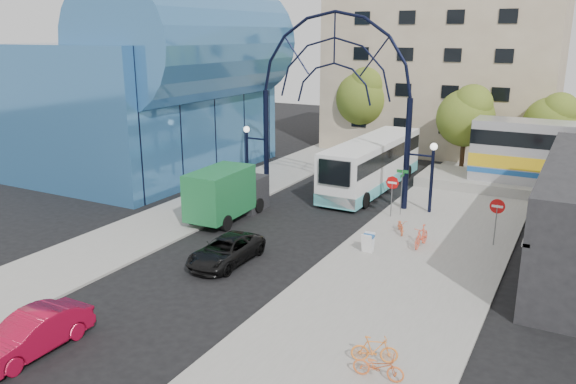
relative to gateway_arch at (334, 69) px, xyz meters
The scene contains 21 objects.
ground 16.41m from the gateway_arch, 90.00° to the right, with size 120.00×120.00×0.00m, color black.
sidewalk_east 15.37m from the gateway_arch, 51.34° to the right, with size 8.00×56.00×0.12m, color gray.
plaza_west 13.36m from the gateway_arch, 129.09° to the right, with size 5.00×50.00×0.12m, color gray.
gateway_arch is the anchor object (origin of this frame).
stop_sign 8.37m from the gateway_arch, 22.63° to the right, with size 0.80×0.07×2.50m.
do_not_enter_sign 13.43m from the gateway_arch, 19.99° to the right, with size 0.76×0.07×2.48m.
street_name_sign 8.38m from the gateway_arch, 15.07° to the right, with size 0.70×0.70×2.80m.
sandwich_board 12.52m from the gateway_arch, 55.09° to the right, with size 0.55×0.61×0.99m.
transit_hall 15.45m from the gateway_arch, behind, with size 16.50×18.00×14.50m.
apartment_block 21.12m from the gateway_arch, 84.55° to the left, with size 20.00×12.10×14.00m.
tree_north_a 13.98m from the gateway_arch, 62.83° to the left, with size 4.48×4.48×7.00m.
tree_north_b 16.72m from the gateway_arch, 103.68° to the left, with size 5.12×5.12×8.00m.
tree_north_c 18.95m from the gateway_arch, 48.96° to the left, with size 4.16×4.16×6.50m.
city_bus 7.89m from the gateway_arch, 70.11° to the left, with size 3.23×12.92×3.53m.
green_truck 10.32m from the gateway_arch, 119.88° to the right, with size 2.63×6.34×3.16m.
black_suv 14.65m from the gateway_arch, 90.10° to the right, with size 2.09×4.53×1.26m, color black.
red_sedan 23.45m from the gateway_arch, 93.69° to the right, with size 1.51×4.34×1.43m, color maroon.
bike_near_a 11.10m from the gateway_arch, 35.92° to the right, with size 0.53×1.52×0.80m, color #E15B2D.
bike_near_b 12.57m from the gateway_arch, 37.76° to the right, with size 0.52×1.84×1.10m, color #FD5232.
bike_far_a 21.96m from the gateway_arch, 61.69° to the right, with size 0.58×1.66×0.87m, color orange.
bike_far_b 21.10m from the gateway_arch, 61.66° to the right, with size 0.44×1.57×0.94m, color orange.
Camera 1 is at (14.58, -19.04, 10.68)m, focal length 35.00 mm.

